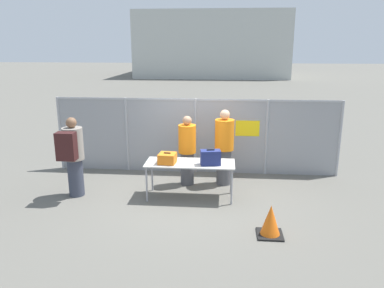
# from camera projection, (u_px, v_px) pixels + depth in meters

# --- Properties ---
(ground_plane) EXTENTS (120.00, 120.00, 0.00)m
(ground_plane) POSITION_uv_depth(u_px,v_px,m) (190.00, 195.00, 8.32)
(ground_plane) COLOR #605E56
(fence_section) EXTENTS (7.27, 0.07, 1.93)m
(fence_section) POSITION_uv_depth(u_px,v_px,m) (196.00, 134.00, 9.60)
(fence_section) COLOR #9EA0A5
(fence_section) RESTS_ON ground_plane
(inspection_table) EXTENTS (1.91, 0.73, 0.80)m
(inspection_table) POSITION_uv_depth(u_px,v_px,m) (190.00, 165.00, 8.03)
(inspection_table) COLOR #B2B2AD
(inspection_table) RESTS_ON ground_plane
(suitcase_orange) EXTENTS (0.38, 0.38, 0.24)m
(suitcase_orange) POSITION_uv_depth(u_px,v_px,m) (167.00, 158.00, 7.95)
(suitcase_orange) COLOR orange
(suitcase_orange) RESTS_ON inspection_table
(suitcase_navy) EXTENTS (0.45, 0.30, 0.34)m
(suitcase_navy) POSITION_uv_depth(u_px,v_px,m) (210.00, 158.00, 7.84)
(suitcase_navy) COLOR navy
(suitcase_navy) RESTS_ON inspection_table
(traveler_hooded) EXTENTS (0.44, 0.68, 1.76)m
(traveler_hooded) POSITION_uv_depth(u_px,v_px,m) (73.00, 154.00, 8.02)
(traveler_hooded) COLOR #383D4C
(traveler_hooded) RESTS_ON ground_plane
(security_worker_near) EXTENTS (0.41, 0.41, 1.66)m
(security_worker_near) POSITION_uv_depth(u_px,v_px,m) (187.00, 150.00, 8.77)
(security_worker_near) COLOR #4C4C51
(security_worker_near) RESTS_ON ground_plane
(security_worker_far) EXTENTS (0.45, 0.45, 1.80)m
(security_worker_far) POSITION_uv_depth(u_px,v_px,m) (224.00, 146.00, 8.77)
(security_worker_far) COLOR #4C4C51
(security_worker_far) RESTS_ON ground_plane
(utility_trailer) EXTENTS (4.39, 2.16, 0.76)m
(utility_trailer) POSITION_uv_depth(u_px,v_px,m) (239.00, 135.00, 11.89)
(utility_trailer) COLOR #B2B2B7
(utility_trailer) RESTS_ON ground_plane
(distant_hangar) EXTENTS (14.97, 11.44, 6.38)m
(distant_hangar) POSITION_uv_depth(u_px,v_px,m) (213.00, 45.00, 39.97)
(distant_hangar) COLOR #B2B7B2
(distant_hangar) RESTS_ON ground_plane
(traffic_cone) EXTENTS (0.45, 0.45, 0.57)m
(traffic_cone) POSITION_uv_depth(u_px,v_px,m) (270.00, 222.00, 6.52)
(traffic_cone) COLOR black
(traffic_cone) RESTS_ON ground_plane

